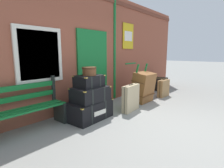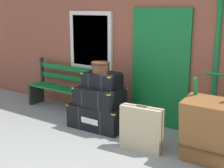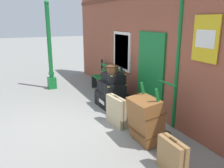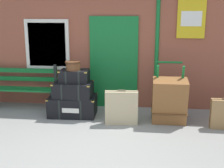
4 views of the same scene
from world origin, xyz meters
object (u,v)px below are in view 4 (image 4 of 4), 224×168
at_px(steamer_trunk_base, 73,106).
at_px(round_hatbox, 73,65).
at_px(large_brown_trunk, 169,101).
at_px(steamer_trunk_middle, 73,90).
at_px(steamer_trunk_top, 74,76).
at_px(porters_trolley, 168,107).
at_px(platform_bench, 23,89).
at_px(suitcase_slate, 121,108).

height_order(steamer_trunk_base, round_hatbox, round_hatbox).
bearing_deg(large_brown_trunk, steamer_trunk_base, 173.68).
bearing_deg(steamer_trunk_middle, large_brown_trunk, -5.44).
xyz_separation_m(steamer_trunk_top, porters_trolley, (1.99, -0.07, -0.60)).
bearing_deg(platform_bench, steamer_trunk_top, -16.33).
relative_size(steamer_trunk_base, suitcase_slate, 1.44).
bearing_deg(steamer_trunk_middle, round_hatbox, 76.02).
xyz_separation_m(steamer_trunk_base, steamer_trunk_top, (0.05, 0.02, 0.66)).
xyz_separation_m(steamer_trunk_middle, porters_trolley, (2.02, -0.01, -0.31)).
distance_m(steamer_trunk_base, porters_trolley, 2.05).
distance_m(steamer_trunk_base, round_hatbox, 0.90).
distance_m(steamer_trunk_base, suitcase_slate, 1.18).
relative_size(platform_bench, porters_trolley, 1.35).
bearing_deg(suitcase_slate, steamer_trunk_base, 159.27).
xyz_separation_m(porters_trolley, suitcase_slate, (-0.95, -0.37, 0.07)).
height_order(round_hatbox, large_brown_trunk, round_hatbox).
xyz_separation_m(steamer_trunk_middle, steamer_trunk_top, (0.02, 0.06, 0.29)).
distance_m(platform_bench, round_hatbox, 1.54).
xyz_separation_m(platform_bench, suitcase_slate, (2.39, -0.83, -0.10)).
height_order(round_hatbox, porters_trolley, round_hatbox).
xyz_separation_m(platform_bench, steamer_trunk_middle, (1.32, -0.45, 0.14)).
bearing_deg(suitcase_slate, porters_trolley, 21.02).
xyz_separation_m(steamer_trunk_base, suitcase_slate, (1.09, -0.41, 0.13)).
xyz_separation_m(steamer_trunk_top, round_hatbox, (-0.01, -0.03, 0.24)).
bearing_deg(large_brown_trunk, suitcase_slate, -168.82).
xyz_separation_m(round_hatbox, suitcase_slate, (1.06, -0.41, -0.77)).
distance_m(steamer_trunk_base, steamer_trunk_top, 0.66).
relative_size(platform_bench, large_brown_trunk, 1.72).
relative_size(steamer_trunk_middle, suitcase_slate, 1.13).
bearing_deg(steamer_trunk_top, large_brown_trunk, -7.07).
xyz_separation_m(platform_bench, steamer_trunk_base, (1.29, -0.41, -0.23)).
xyz_separation_m(porters_trolley, large_brown_trunk, (-0.00, -0.18, 0.20)).
bearing_deg(steamer_trunk_middle, porters_trolley, -0.42).
height_order(platform_bench, round_hatbox, round_hatbox).
bearing_deg(steamer_trunk_middle, suitcase_slate, -19.61).
distance_m(round_hatbox, porters_trolley, 2.18).
relative_size(porters_trolley, large_brown_trunk, 1.27).
bearing_deg(steamer_trunk_base, platform_bench, 162.23).
relative_size(platform_bench, steamer_trunk_top, 2.59).
distance_m(round_hatbox, suitcase_slate, 1.37).
bearing_deg(steamer_trunk_base, porters_trolley, -1.37).
relative_size(steamer_trunk_top, porters_trolley, 0.52).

